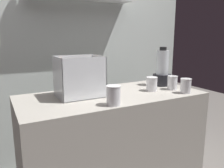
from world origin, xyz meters
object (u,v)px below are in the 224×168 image
carrot_display_bin (80,84)px  juice_cup_orange_right (186,87)px  juice_cup_mango_middle (172,83)px  juice_cup_mango_far_left (113,97)px  blender_pitcher (162,71)px  juice_cup_pomegranate_left (152,85)px

carrot_display_bin → juice_cup_orange_right: size_ratio=2.81×
carrot_display_bin → juice_cup_mango_middle: size_ratio=2.82×
juice_cup_mango_far_left → blender_pitcher: bearing=26.0°
juice_cup_orange_right → juice_cup_mango_middle: bearing=93.3°
juice_cup_pomegranate_left → juice_cup_mango_middle: size_ratio=0.98×
juice_cup_mango_middle → juice_cup_mango_far_left: bearing=-166.5°
juice_cup_orange_right → juice_cup_pomegranate_left: bearing=134.9°
juice_cup_mango_far_left → juice_cup_mango_middle: juice_cup_mango_far_left is taller
juice_cup_orange_right → blender_pitcher: bearing=85.0°
juice_cup_mango_far_left → juice_cup_orange_right: size_ratio=1.12×
blender_pitcher → juice_cup_orange_right: bearing=-95.0°
carrot_display_bin → juice_cup_mango_middle: (0.75, -0.16, -0.04)m
juice_cup_mango_far_left → juice_cup_orange_right: bearing=1.2°
carrot_display_bin → juice_cup_pomegranate_left: 0.59m
blender_pitcher → juice_cup_mango_far_left: bearing=-154.0°
carrot_display_bin → juice_cup_mango_far_left: bearing=-70.0°
juice_cup_mango_far_left → juice_cup_orange_right: 0.65m
blender_pitcher → juice_cup_orange_right: size_ratio=2.98×
juice_cup_pomegranate_left → blender_pitcher: bearing=31.3°
carrot_display_bin → blender_pitcher: bearing=1.3°
blender_pitcher → juice_cup_mango_middle: (-0.04, -0.18, -0.08)m
juice_cup_mango_middle → blender_pitcher: bearing=78.5°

